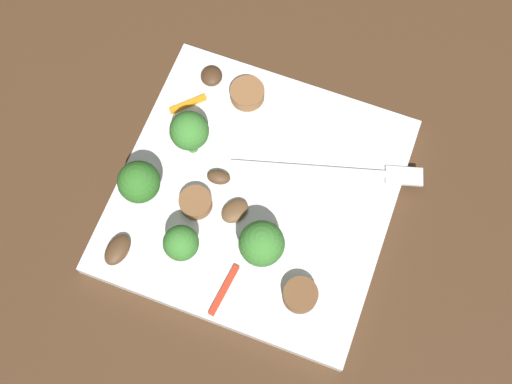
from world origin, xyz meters
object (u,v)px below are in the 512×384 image
(broccoli_floret_0, at_px, (139,182))
(pepper_strip_0, at_px, (224,290))
(broccoli_floret_1, at_px, (181,243))
(mushroom_1, at_px, (235,211))
(broccoli_floret_2, at_px, (262,244))
(sausage_slice_1, at_px, (247,94))
(plate, at_px, (256,195))
(mushroom_0, at_px, (219,175))
(fork, at_px, (342,171))
(mushroom_2, at_px, (117,250))
(pepper_strip_2, at_px, (188,104))
(sausage_slice_0, at_px, (300,295))
(mushroom_3, at_px, (211,76))
(broccoli_floret_3, at_px, (189,131))
(sausage_slice_2, at_px, (196,203))

(broccoli_floret_0, relative_size, pepper_strip_0, 1.14)
(broccoli_floret_0, distance_m, broccoli_floret_1, 0.07)
(broccoli_floret_1, height_order, mushroom_1, broccoli_floret_1)
(broccoli_floret_2, bearing_deg, sausage_slice_1, 115.31)
(plate, xyz_separation_m, mushroom_0, (-0.04, 0.00, 0.01))
(plate, distance_m, pepper_strip_0, 0.10)
(fork, height_order, pepper_strip_0, same)
(mushroom_2, height_order, pepper_strip_2, mushroom_2)
(sausage_slice_0, bearing_deg, mushroom_0, 143.20)
(mushroom_0, relative_size, pepper_strip_0, 0.45)
(sausage_slice_0, bearing_deg, mushroom_3, 131.19)
(sausage_slice_0, distance_m, mushroom_2, 0.17)
(pepper_strip_2, bearing_deg, broccoli_floret_3, -61.60)
(mushroom_3, bearing_deg, sausage_slice_1, -9.51)
(broccoli_floret_1, relative_size, broccoli_floret_2, 0.91)
(plate, distance_m, broccoli_floret_3, 0.09)
(sausage_slice_2, height_order, mushroom_1, sausage_slice_2)
(broccoli_floret_3, bearing_deg, fork, 10.62)
(sausage_slice_0, relative_size, pepper_strip_2, 0.81)
(sausage_slice_0, bearing_deg, mushroom_2, -173.75)
(broccoli_floret_0, xyz_separation_m, pepper_strip_0, (0.10, -0.06, -0.03))
(broccoli_floret_1, distance_m, sausage_slice_0, 0.11)
(broccoli_floret_3, relative_size, sausage_slice_0, 1.85)
(mushroom_2, bearing_deg, mushroom_1, 40.00)
(fork, bearing_deg, mushroom_3, 145.64)
(broccoli_floret_2, distance_m, sausage_slice_1, 0.16)
(broccoli_floret_1, xyz_separation_m, sausage_slice_0, (0.11, -0.00, -0.03))
(broccoli_floret_3, distance_m, mushroom_2, 0.12)
(fork, relative_size, broccoli_floret_0, 3.17)
(sausage_slice_1, bearing_deg, broccoli_floret_1, -88.78)
(plate, height_order, sausage_slice_1, sausage_slice_1)
(plate, bearing_deg, broccoli_floret_1, -117.00)
(pepper_strip_2, bearing_deg, fork, -5.14)
(sausage_slice_0, relative_size, mushroom_1, 1.12)
(mushroom_0, distance_m, pepper_strip_0, 0.11)
(broccoli_floret_0, xyz_separation_m, sausage_slice_1, (0.05, 0.13, -0.03))
(mushroom_2, distance_m, pepper_strip_2, 0.16)
(broccoli_floret_3, height_order, pepper_strip_0, broccoli_floret_3)
(broccoli_floret_3, relative_size, mushroom_3, 2.48)
(broccoli_floret_1, xyz_separation_m, broccoli_floret_3, (-0.03, 0.10, 0.00))
(broccoli_floret_2, xyz_separation_m, sausage_slice_0, (0.05, -0.02, -0.03))
(sausage_slice_0, distance_m, sausage_slice_2, 0.13)
(fork, bearing_deg, plate, -161.58)
(broccoli_floret_1, height_order, pepper_strip_2, broccoli_floret_1)
(sausage_slice_2, bearing_deg, pepper_strip_0, -50.82)
(broccoli_floret_0, height_order, broccoli_floret_1, broccoli_floret_0)
(broccoli_floret_0, bearing_deg, mushroom_0, 35.97)
(mushroom_2, relative_size, pepper_strip_2, 0.81)
(fork, relative_size, pepper_strip_0, 3.62)
(mushroom_1, bearing_deg, broccoli_floret_3, 142.78)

